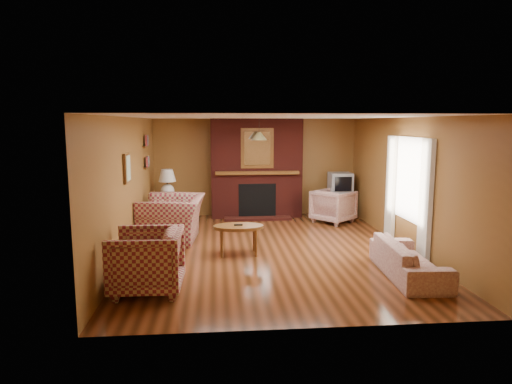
{
  "coord_description": "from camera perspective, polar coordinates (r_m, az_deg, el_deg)",
  "views": [
    {
      "loc": [
        -0.99,
        -8.04,
        2.3
      ],
      "look_at": [
        -0.22,
        0.6,
        0.98
      ],
      "focal_mm": 32.0,
      "sensor_mm": 36.0,
      "label": 1
    }
  ],
  "objects": [
    {
      "name": "botanical_print",
      "position": [
        7.92,
        -15.82,
        2.88
      ],
      "size": [
        0.05,
        0.4,
        0.5
      ],
      "color": "brown",
      "rests_on": "wall_left"
    },
    {
      "name": "window_right",
      "position": [
        8.65,
        18.43,
        0.4
      ],
      "size": [
        0.1,
        1.85,
        2.0
      ],
      "color": "beige",
      "rests_on": "wall_right"
    },
    {
      "name": "pendant_light",
      "position": [
        10.4,
        0.39,
        7.0
      ],
      "size": [
        0.36,
        0.36,
        0.48
      ],
      "color": "black",
      "rests_on": "ceiling"
    },
    {
      "name": "plaid_loveseat",
      "position": [
        9.12,
        -10.4,
        -3.3
      ],
      "size": [
        1.28,
        1.44,
        0.87
      ],
      "primitive_type": "imported",
      "rotation": [
        0.0,
        0.0,
        -1.66
      ],
      "color": "maroon",
      "rests_on": "floor"
    },
    {
      "name": "fireplace",
      "position": [
        11.13,
        0.05,
        2.89
      ],
      "size": [
        2.2,
        0.82,
        2.4
      ],
      "color": "#4B1510",
      "rests_on": "floor"
    },
    {
      "name": "wall_back",
      "position": [
        11.39,
        -0.07,
        3.12
      ],
      "size": [
        6.5,
        0.0,
        6.5
      ],
      "primitive_type": "plane",
      "rotation": [
        1.57,
        0.0,
        0.0
      ],
      "color": "#9A642F",
      "rests_on": "floor"
    },
    {
      "name": "floor",
      "position": [
        8.43,
        1.88,
        -7.2
      ],
      "size": [
        6.5,
        6.5,
        0.0
      ],
      "primitive_type": "plane",
      "color": "#40210D",
      "rests_on": "ground"
    },
    {
      "name": "floral_sofa",
      "position": [
        7.33,
        18.55,
        -7.97
      ],
      "size": [
        0.8,
        1.83,
        0.52
      ],
      "primitive_type": "imported",
      "rotation": [
        0.0,
        0.0,
        1.51
      ],
      "color": "beige",
      "rests_on": "floor"
    },
    {
      "name": "wall_left",
      "position": [
        8.26,
        -15.57,
        0.67
      ],
      "size": [
        0.0,
        6.5,
        6.5
      ],
      "primitive_type": "plane",
      "rotation": [
        1.57,
        0.0,
        1.57
      ],
      "color": "#9A642F",
      "rests_on": "floor"
    },
    {
      "name": "wall_front",
      "position": [
        5.02,
        6.45,
        -4.09
      ],
      "size": [
        6.5,
        0.0,
        6.5
      ],
      "primitive_type": "plane",
      "rotation": [
        -1.57,
        0.0,
        0.0
      ],
      "color": "#9A642F",
      "rests_on": "floor"
    },
    {
      "name": "wall_right",
      "position": [
        8.84,
        18.23,
        1.06
      ],
      "size": [
        0.0,
        6.5,
        6.5
      ],
      "primitive_type": "plane",
      "rotation": [
        1.57,
        0.0,
        -1.57
      ],
      "color": "#9A642F",
      "rests_on": "floor"
    },
    {
      "name": "bookshelf",
      "position": [
        10.07,
        -13.41,
        4.81
      ],
      "size": [
        0.09,
        0.55,
        0.71
      ],
      "color": "brown",
      "rests_on": "wall_left"
    },
    {
      "name": "tv_stand",
      "position": [
        11.44,
        10.42,
        -1.55
      ],
      "size": [
        0.57,
        0.52,
        0.6
      ],
      "primitive_type": "cube",
      "rotation": [
        0.0,
        0.0,
        0.03
      ],
      "color": "black",
      "rests_on": "floor"
    },
    {
      "name": "side_table",
      "position": [
        10.74,
        -10.93,
        -2.26
      ],
      "size": [
        0.45,
        0.45,
        0.59
      ],
      "primitive_type": "cube",
      "rotation": [
        0.0,
        0.0,
        0.01
      ],
      "color": "brown",
      "rests_on": "floor"
    },
    {
      "name": "ceiling",
      "position": [
        8.1,
        1.96,
        9.35
      ],
      "size": [
        6.5,
        6.5,
        0.0
      ],
      "primitive_type": "plane",
      "rotation": [
        3.14,
        0.0,
        0.0
      ],
      "color": "white",
      "rests_on": "wall_back"
    },
    {
      "name": "table_lamp",
      "position": [
        10.64,
        -11.03,
        1.24
      ],
      "size": [
        0.4,
        0.4,
        0.66
      ],
      "color": "silver",
      "rests_on": "side_table"
    },
    {
      "name": "coffee_table",
      "position": [
        8.03,
        -2.22,
        -4.65
      ],
      "size": [
        0.88,
        0.55,
        0.54
      ],
      "color": "brown",
      "rests_on": "floor"
    },
    {
      "name": "crt_tv",
      "position": [
        11.35,
        10.5,
        1.16
      ],
      "size": [
        0.54,
        0.54,
        0.49
      ],
      "color": "#A9ABB1",
      "rests_on": "tv_stand"
    },
    {
      "name": "plaid_armchair",
      "position": [
        6.45,
        -13.55,
        -8.39
      ],
      "size": [
        0.98,
        0.95,
        0.87
      ],
      "primitive_type": "imported",
      "rotation": [
        0.0,
        0.0,
        -1.59
      ],
      "color": "maroon",
      "rests_on": "floor"
    },
    {
      "name": "floral_armchair",
      "position": [
        10.76,
        9.67,
        -1.75
      ],
      "size": [
        1.16,
        1.16,
        0.76
      ],
      "primitive_type": "imported",
      "rotation": [
        0.0,
        0.0,
        2.28
      ],
      "color": "beige",
      "rests_on": "floor"
    }
  ]
}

